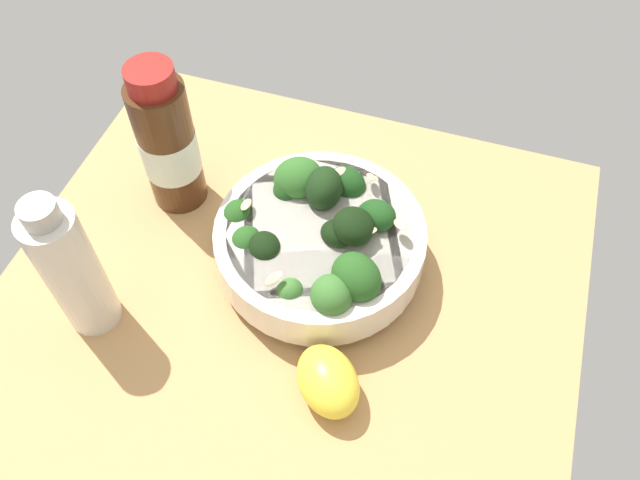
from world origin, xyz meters
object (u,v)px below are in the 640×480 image
(lemon_wedge, at_px, (328,381))
(bottle_tall, at_px, (168,143))
(bowl_of_broccoli, at_px, (321,239))
(bottle_short, at_px, (72,270))

(lemon_wedge, distance_m, bottle_tall, 0.29)
(bowl_of_broccoli, height_order, lemon_wedge, bowl_of_broccoli)
(lemon_wedge, xyz_separation_m, bottle_tall, (0.17, 0.22, 0.06))
(lemon_wedge, bearing_deg, bottle_short, 88.40)
(lemon_wedge, bearing_deg, bottle_tall, 52.73)
(bowl_of_broccoli, distance_m, lemon_wedge, 0.14)
(bowl_of_broccoli, relative_size, bottle_tall, 1.18)
(lemon_wedge, bearing_deg, bowl_of_broccoli, 20.41)
(lemon_wedge, xyz_separation_m, bottle_short, (0.01, 0.24, 0.05))
(bottle_tall, distance_m, bottle_short, 0.16)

